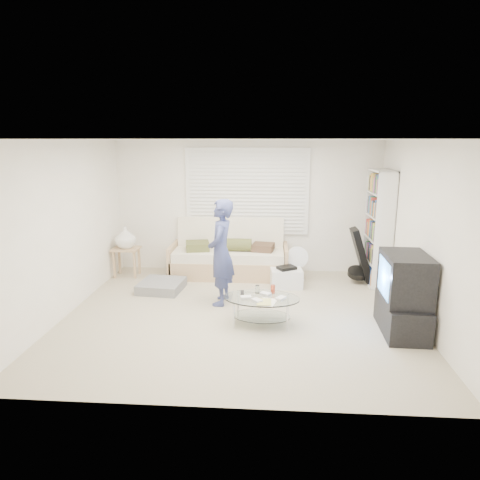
# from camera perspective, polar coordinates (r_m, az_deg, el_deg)

# --- Properties ---
(ground) EXTENTS (5.00, 5.00, 0.00)m
(ground) POSITION_cam_1_polar(r_m,az_deg,el_deg) (6.36, -0.19, -9.90)
(ground) COLOR tan
(ground) RESTS_ON ground
(room_shell) EXTENTS (5.02, 4.52, 2.51)m
(room_shell) POSITION_cam_1_polar(r_m,az_deg,el_deg) (6.39, 0.11, 5.41)
(room_shell) COLOR silver
(room_shell) RESTS_ON ground
(window_blinds) EXTENTS (2.32, 0.08, 1.62)m
(window_blinds) POSITION_cam_1_polar(r_m,az_deg,el_deg) (8.10, 0.94, 6.48)
(window_blinds) COLOR silver
(window_blinds) RESTS_ON ground
(futon_sofa) EXTENTS (2.17, 0.88, 1.06)m
(futon_sofa) POSITION_cam_1_polar(r_m,az_deg,el_deg) (8.04, -1.44, -2.31)
(futon_sofa) COLOR tan
(futon_sofa) RESTS_ON ground
(grey_floor_pillow) EXTENTS (0.76, 0.76, 0.16)m
(grey_floor_pillow) POSITION_cam_1_polar(r_m,az_deg,el_deg) (7.43, -10.42, -6.02)
(grey_floor_pillow) COLOR slate
(grey_floor_pillow) RESTS_ON ground
(side_table) EXTENTS (0.48, 0.39, 0.95)m
(side_table) POSITION_cam_1_polar(r_m,az_deg,el_deg) (8.17, -15.03, 0.07)
(side_table) COLOR tan
(side_table) RESTS_ON ground
(bookshelf) EXTENTS (0.32, 0.84, 2.01)m
(bookshelf) POSITION_cam_1_polar(r_m,az_deg,el_deg) (7.82, 17.93, 1.54)
(bookshelf) COLOR white
(bookshelf) RESTS_ON ground
(guitar_case) EXTENTS (0.42, 0.37, 0.97)m
(guitar_case) POSITION_cam_1_polar(r_m,az_deg,el_deg) (7.86, 15.75, -2.48)
(guitar_case) COLOR black
(guitar_case) RESTS_ON ground
(floor_fan) EXTENTS (0.40, 0.26, 0.65)m
(floor_fan) POSITION_cam_1_polar(r_m,az_deg,el_deg) (7.75, 7.65, -2.78)
(floor_fan) COLOR white
(floor_fan) RESTS_ON ground
(storage_bin) EXTENTS (0.57, 0.42, 0.37)m
(storage_bin) POSITION_cam_1_polar(r_m,az_deg,el_deg) (7.48, 6.20, -5.01)
(storage_bin) COLOR white
(storage_bin) RESTS_ON ground
(tv_unit) EXTENTS (0.57, 1.00, 1.07)m
(tv_unit) POSITION_cam_1_polar(r_m,az_deg,el_deg) (6.03, 20.97, -6.86)
(tv_unit) COLOR black
(tv_unit) RESTS_ON ground
(coffee_table) EXTENTS (1.08, 0.73, 0.51)m
(coffee_table) POSITION_cam_1_polar(r_m,az_deg,el_deg) (5.95, 2.92, -8.31)
(coffee_table) COLOR silver
(coffee_table) RESTS_ON ground
(standing_person) EXTENTS (0.44, 0.63, 1.64)m
(standing_person) POSITION_cam_1_polar(r_m,az_deg,el_deg) (6.54, -2.56, -1.67)
(standing_person) COLOR #354571
(standing_person) RESTS_ON ground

